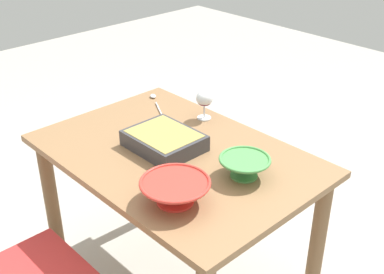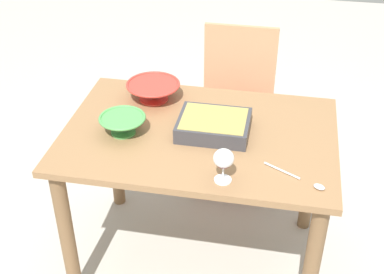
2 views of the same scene
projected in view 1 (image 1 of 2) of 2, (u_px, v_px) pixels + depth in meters
dining_table at (176, 179)px, 2.12m from camera, size 1.16×0.79×0.75m
wine_glass at (204, 100)px, 2.30m from camera, size 0.08×0.08×0.14m
casserole_dish at (164, 140)px, 2.07m from camera, size 0.30×0.24×0.07m
mixing_bowl at (175, 190)px, 1.73m from camera, size 0.25×0.25×0.09m
small_bowl at (244, 166)px, 1.88m from camera, size 0.20×0.20×0.08m
serving_spoon at (155, 101)px, 2.50m from camera, size 0.24×0.14×0.01m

